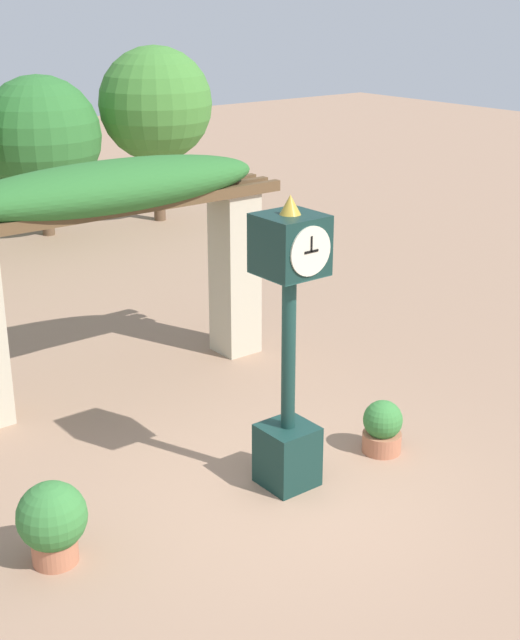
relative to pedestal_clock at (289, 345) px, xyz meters
name	(u,v)px	position (x,y,z in m)	size (l,w,h in m)	color
ground_plane	(291,492)	(-0.10, -0.18, -1.68)	(60.00, 60.00, 0.00)	#9E7A60
pedestal_clock	(289,345)	(0.00, 0.00, 0.00)	(0.63, 0.68, 3.32)	#14332D
pergola	(113,222)	(-0.10, 3.58, 0.67)	(5.20, 1.18, 3.17)	#BCB299
potted_plant_near_left	(382,427)	(1.38, -0.13, -1.36)	(0.48, 0.48, 0.66)	#B26B4C
potted_plant_near_right	(52,521)	(-2.73, 0.25, -1.23)	(0.69, 0.69, 0.85)	#B26B4C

